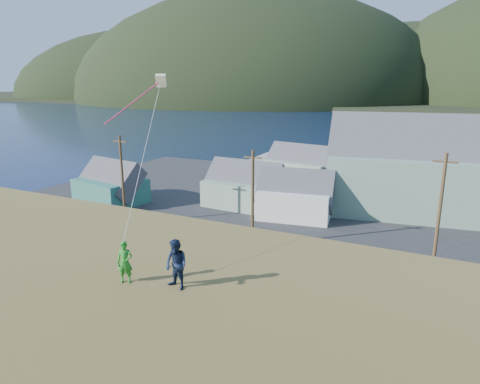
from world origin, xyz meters
name	(u,v)px	position (x,y,z in m)	size (l,w,h in m)	color
ground	(278,260)	(0.00, 0.00, 0.00)	(900.00, 900.00, 0.00)	#0A1638
grass_strip	(268,269)	(0.00, -2.00, 0.05)	(110.00, 8.00, 0.10)	#4C3D19
waterfront_lot	(332,205)	(0.00, 17.00, 0.06)	(72.00, 36.00, 0.12)	#28282B
wharf	(331,164)	(-6.00, 40.00, 0.45)	(26.00, 14.00, 0.90)	gray
far_shore	(437,99)	(0.00, 330.00, 1.00)	(900.00, 320.00, 2.00)	black
shed_teal	(110,184)	(-23.29, 6.69, 2.32)	(8.71, 6.78, 6.18)	#317366
shed_palegreen_near	(244,186)	(-8.87, 12.27, 2.39)	(8.97, 5.88, 6.32)	gray
shed_white	(295,196)	(-2.36, 10.86, 2.38)	(8.42, 6.23, 6.17)	white
shed_palegreen_far	(300,164)	(-7.21, 27.00, 2.46)	(10.36, 7.09, 6.40)	gray
utility_poles	(255,197)	(-2.67, 1.50, 4.48)	(28.19, 0.24, 9.07)	#47331E
parked_cars	(298,186)	(-5.28, 20.74, 0.87)	(16.91, 11.07, 1.58)	black
kite_flyer_green	(125,262)	(1.89, -19.50, 7.93)	(0.53, 0.35, 1.46)	#238023
kite_flyer_navy	(176,265)	(3.69, -19.10, 8.04)	(0.82, 0.64, 1.68)	#16233D
kite_rig	(156,86)	(-0.89, -13.60, 13.61)	(2.00, 3.39, 8.51)	#FCF9BF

